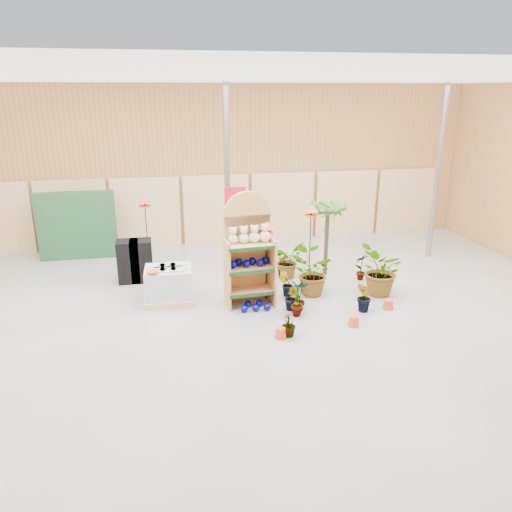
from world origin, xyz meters
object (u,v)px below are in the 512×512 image
Objects in this scene: pallet_stack at (169,285)px; potted_plant_2 at (310,273)px; display_shelf at (248,253)px; bird_table_front at (267,227)px.

potted_plant_2 reaches higher than pallet_stack.
display_shelf reaches higher than potted_plant_2.
display_shelf is 2.30× the size of potted_plant_2.
potted_plant_2 is at bearing 1.41° from bird_table_front.
display_shelf is 0.66m from bird_table_front.
display_shelf is at bearing -170.49° from bird_table_front.
pallet_stack is 1.06× the size of potted_plant_2.
potted_plant_2 is (1.40, 0.09, -0.57)m from display_shelf.
display_shelf reaches higher than bird_table_front.
bird_table_front reaches higher than pallet_stack.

